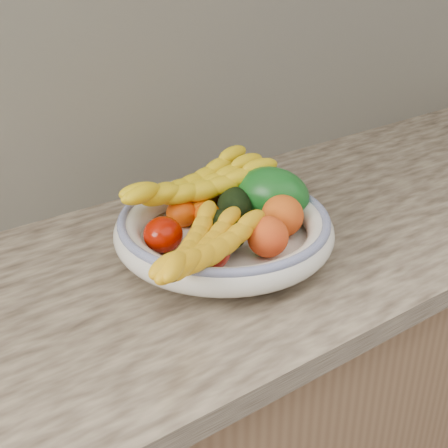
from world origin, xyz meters
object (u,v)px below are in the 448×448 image
(banana_bunch_back, at_px, (197,189))
(banana_bunch_front, at_px, (202,252))
(green_mango, at_px, (271,194))
(fruit_bowl, at_px, (224,230))

(banana_bunch_back, relative_size, banana_bunch_front, 1.11)
(banana_bunch_front, bearing_deg, green_mango, -5.37)
(green_mango, distance_m, banana_bunch_back, 0.14)
(banana_bunch_back, bearing_deg, green_mango, -37.05)
(green_mango, bearing_deg, banana_bunch_back, 117.28)
(green_mango, xyz_separation_m, banana_bunch_front, (-0.23, -0.11, 0.01))
(green_mango, bearing_deg, fruit_bowl, 160.72)
(fruit_bowl, relative_size, banana_bunch_back, 1.17)
(banana_bunch_front, bearing_deg, banana_bunch_back, 27.67)
(green_mango, distance_m, banana_bunch_front, 0.26)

